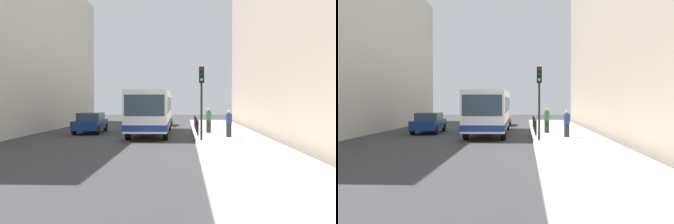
{
  "view_description": "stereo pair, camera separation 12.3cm",
  "coord_description": "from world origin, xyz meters",
  "views": [
    {
      "loc": [
        2.64,
        -23.22,
        2.35
      ],
      "look_at": [
        1.53,
        0.98,
        1.63
      ],
      "focal_mm": 39.94,
      "sensor_mm": 36.0,
      "label": 1
    },
    {
      "loc": [
        2.76,
        -23.21,
        2.35
      ],
      "look_at": [
        1.53,
        0.98,
        1.63
      ],
      "focal_mm": 39.94,
      "sensor_mm": 36.0,
      "label": 2
    }
  ],
  "objects": [
    {
      "name": "bollard_far",
      "position": [
        3.45,
        5.54,
        0.62
      ],
      "size": [
        0.11,
        0.11,
        0.95
      ],
      "primitive_type": "cylinder",
      "color": "black",
      "rests_on": "sidewalk"
    },
    {
      "name": "pedestrian_mid_sidewalk",
      "position": [
        4.26,
        2.65,
        1.0
      ],
      "size": [
        0.38,
        0.38,
        1.71
      ],
      "rotation": [
        0.0,
        0.0,
        4.45
      ],
      "color": "#26262D",
      "rests_on": "sidewalk"
    },
    {
      "name": "sidewalk",
      "position": [
        5.4,
        0.0,
        0.07
      ],
      "size": [
        4.4,
        40.0,
        0.15
      ],
      "primitive_type": "cube",
      "color": "#ADA89E",
      "rests_on": "ground"
    },
    {
      "name": "car_behind_bus",
      "position": [
        0.45,
        12.45,
        0.78
      ],
      "size": [
        1.87,
        4.4,
        1.48
      ],
      "rotation": [
        0.0,
        0.0,
        3.14
      ],
      "color": "#A5A8AD",
      "rests_on": "ground"
    },
    {
      "name": "ground_plane",
      "position": [
        0.0,
        0.0,
        0.0
      ],
      "size": [
        80.0,
        80.0,
        0.0
      ],
      "primitive_type": "plane",
      "color": "#38383A"
    },
    {
      "name": "pedestrian_near_signal",
      "position": [
        5.3,
        -0.4,
        0.97
      ],
      "size": [
        0.38,
        0.38,
        1.64
      ],
      "rotation": [
        0.0,
        0.0,
        4.87
      ],
      "color": "#26262D",
      "rests_on": "sidewalk"
    },
    {
      "name": "bollard_farthest",
      "position": [
        3.45,
        8.04,
        0.62
      ],
      "size": [
        0.11,
        0.11,
        0.95
      ],
      "primitive_type": "cylinder",
      "color": "black",
      "rests_on": "sidewalk"
    },
    {
      "name": "car_beside_bus",
      "position": [
        -4.26,
        3.72,
        0.78
      ],
      "size": [
        1.99,
        4.46,
        1.48
      ],
      "rotation": [
        0.0,
        0.0,
        3.18
      ],
      "color": "navy",
      "rests_on": "ground"
    },
    {
      "name": "bus",
      "position": [
        0.27,
        3.09,
        1.73
      ],
      "size": [
        2.69,
        11.06,
        3.0
      ],
      "rotation": [
        0.0,
        0.0,
        3.16
      ],
      "color": "white",
      "rests_on": "ground"
    },
    {
      "name": "bollard_mid",
      "position": [
        3.45,
        3.04,
        0.62
      ],
      "size": [
        0.11,
        0.11,
        0.95
      ],
      "primitive_type": "cylinder",
      "color": "black",
      "rests_on": "sidewalk"
    },
    {
      "name": "bollard_near",
      "position": [
        3.45,
        0.54,
        0.62
      ],
      "size": [
        0.11,
        0.11,
        0.95
      ],
      "primitive_type": "cylinder",
      "color": "black",
      "rests_on": "sidewalk"
    },
    {
      "name": "building_right",
      "position": [
        11.5,
        4.0,
        7.8
      ],
      "size": [
        7.0,
        32.0,
        15.61
      ],
      "primitive_type": "cube",
      "color": "#B2A38C",
      "rests_on": "ground"
    },
    {
      "name": "traffic_light",
      "position": [
        3.55,
        -2.32,
        3.01
      ],
      "size": [
        0.28,
        0.33,
        4.1
      ],
      "color": "black",
      "rests_on": "sidewalk"
    }
  ]
}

